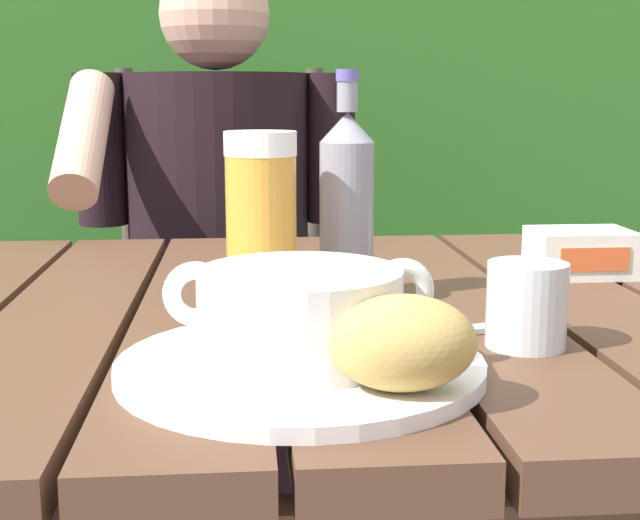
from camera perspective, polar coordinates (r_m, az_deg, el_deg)
dining_table at (r=0.95m, az=0.73°, el=-8.78°), size 1.20×0.83×0.76m
hedge_backdrop at (r=2.46m, az=-9.52°, el=11.70°), size 3.36×0.86×2.51m
chair_near_diner at (r=1.81m, az=-6.22°, el=-4.79°), size 0.43×0.48×1.02m
person_eating at (r=1.56m, az=-6.65°, el=1.27°), size 0.48×0.47×1.21m
serving_plate at (r=0.69m, az=-1.28°, el=-6.86°), size 0.28×0.28×0.01m
soup_bowl at (r=0.67m, az=-1.29°, el=-3.37°), size 0.21×0.16×0.08m
bread_roll at (r=0.61m, az=5.33°, el=-5.32°), size 0.11×0.08×0.07m
beer_glass at (r=0.86m, az=-3.80°, el=2.44°), size 0.07×0.07×0.18m
beer_bottle at (r=0.92m, az=1.73°, el=3.73°), size 0.06×0.06×0.24m
water_glass_small at (r=0.77m, az=13.14°, el=-2.82°), size 0.07×0.07×0.07m
butter_tub at (r=1.09m, az=16.42°, el=0.46°), size 0.11×0.09×0.05m
table_knife at (r=0.81m, az=9.24°, el=-4.41°), size 0.17×0.06×0.01m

